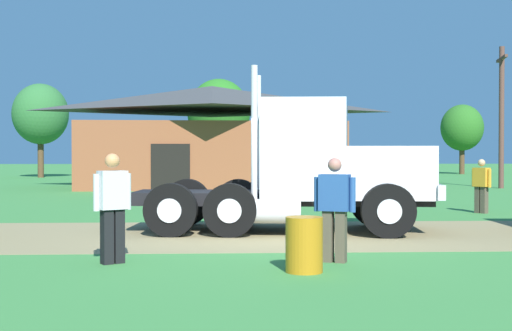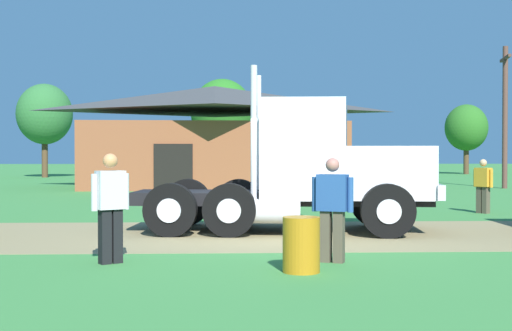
{
  "view_description": "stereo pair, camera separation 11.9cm",
  "coord_description": "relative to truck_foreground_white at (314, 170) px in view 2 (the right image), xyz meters",
  "views": [
    {
      "loc": [
        -0.26,
        -14.61,
        1.75
      ],
      "look_at": [
        0.47,
        0.93,
        1.48
      ],
      "focal_mm": 47.83,
      "sensor_mm": 36.0,
      "label": 1
    },
    {
      "loc": [
        -0.14,
        -14.62,
        1.75
      ],
      "look_at": [
        0.47,
        0.93,
        1.48
      ],
      "focal_mm": 47.83,
      "sensor_mm": 36.0,
      "label": 2
    }
  ],
  "objects": [
    {
      "name": "shed_building",
      "position": [
        -2.65,
        20.37,
        1.16
      ],
      "size": [
        13.7,
        8.44,
        5.27
      ],
      "color": "brown",
      "rests_on": "ground_plane"
    },
    {
      "name": "utility_pole_near",
      "position": [
        11.89,
        18.35,
        2.41
      ],
      "size": [
        0.58,
        2.18,
        7.11
      ],
      "color": "brown",
      "rests_on": "ground_plane"
    },
    {
      "name": "visitor_by_barrel",
      "position": [
        -3.79,
        -4.33,
        -0.44
      ],
      "size": [
        0.55,
        0.45,
        1.75
      ],
      "color": "silver",
      "rests_on": "ground_plane"
    },
    {
      "name": "visitor_far_side",
      "position": [
        5.52,
        4.39,
        -0.54
      ],
      "size": [
        0.46,
        0.56,
        1.59
      ],
      "color": "gold",
      "rests_on": "ground_plane"
    },
    {
      "name": "steel_barrel",
      "position": [
        -0.84,
        -5.25,
        -0.98
      ],
      "size": [
        0.55,
        0.55,
        0.82
      ],
      "primitive_type": "cylinder",
      "color": "#B27214",
      "rests_on": "ground_plane"
    },
    {
      "name": "visitor_walking_mid",
      "position": [
        -0.24,
        -4.36,
        -0.47
      ],
      "size": [
        0.64,
        0.43,
        1.68
      ],
      "color": "#264C8C",
      "rests_on": "ground_plane"
    },
    {
      "name": "tree_right",
      "position": [
        18.14,
        41.62,
        2.53
      ],
      "size": [
        3.57,
        3.57,
        5.9
      ],
      "color": "#513823",
      "rests_on": "ground_plane"
    },
    {
      "name": "truck_foreground_white",
      "position": [
        0.0,
        0.0,
        0.0
      ],
      "size": [
        6.88,
        3.18,
        3.62
      ],
      "color": "black",
      "rests_on": "ground_plane"
    },
    {
      "name": "tree_mid",
      "position": [
        -2.35,
        28.42,
        2.91
      ],
      "size": [
        4.0,
        4.0,
        6.52
      ],
      "color": "#513823",
      "rests_on": "ground_plane"
    },
    {
      "name": "dirt_track",
      "position": [
        -1.76,
        -0.6,
        -1.39
      ],
      "size": [
        120.0,
        5.42,
        0.01
      ],
      "primitive_type": "cube",
      "color": "#8B7C53",
      "rests_on": "ground_plane"
    },
    {
      "name": "tree_left",
      "position": [
        -15.36,
        35.05,
        3.21
      ],
      "size": [
        4.02,
        4.02,
        6.83
      ],
      "color": "#513823",
      "rests_on": "ground_plane"
    },
    {
      "name": "ground_plane",
      "position": [
        -1.76,
        -0.6,
        -1.39
      ],
      "size": [
        200.0,
        200.0,
        0.0
      ],
      "primitive_type": "plane",
      "color": "#3B7F3B"
    }
  ]
}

